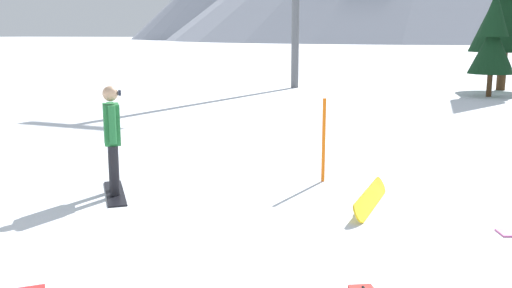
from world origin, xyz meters
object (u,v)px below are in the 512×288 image
(trail_marker_pole, at_px, (324,140))
(pine_tree_tall, at_px, (493,39))
(loose_snowboard_far_spare, at_px, (370,198))
(snowboarder_midground, at_px, (112,138))

(trail_marker_pole, distance_m, pine_tree_tall, 16.07)
(pine_tree_tall, bearing_deg, trail_marker_pole, -98.19)
(trail_marker_pole, height_order, pine_tree_tall, pine_tree_tall)
(loose_snowboard_far_spare, bearing_deg, snowboarder_midground, -166.40)
(snowboarder_midground, distance_m, pine_tree_tall, 18.68)
(trail_marker_pole, bearing_deg, loose_snowboard_far_spare, -46.87)
(snowboarder_midground, height_order, trail_marker_pole, snowboarder_midground)
(snowboarder_midground, height_order, loose_snowboard_far_spare, snowboarder_midground)
(pine_tree_tall, bearing_deg, loose_snowboard_far_spare, -94.09)
(loose_snowboard_far_spare, relative_size, pine_tree_tall, 0.45)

